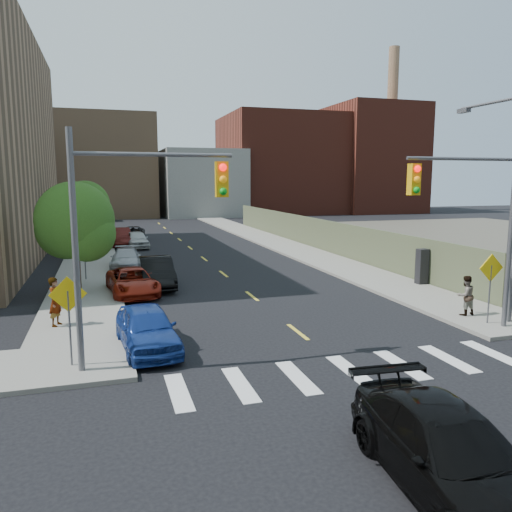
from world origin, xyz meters
TOP-DOWN VIEW (x-y plane):
  - ground at (0.00, 0.00)m, footprint 160.00×160.00m
  - sidewalk_nw at (-7.75, 41.50)m, footprint 3.50×73.00m
  - sidewalk_ne at (7.75, 41.50)m, footprint 3.50×73.00m
  - fence_north at (9.60, 28.00)m, footprint 0.12×44.00m
  - gravel_lot at (28.00, 30.00)m, footprint 36.00×42.00m
  - bg_bldg_midwest at (-6.00, 72.00)m, footprint 14.00×16.00m
  - bg_bldg_center at (8.00, 70.00)m, footprint 12.00×16.00m
  - bg_bldg_east at (22.00, 72.00)m, footprint 18.00×18.00m
  - bg_bldg_fareast at (38.00, 70.00)m, footprint 14.00×16.00m
  - smokestack at (42.00, 70.00)m, footprint 1.80×1.80m
  - signal_nw at (-5.98, 6.00)m, footprint 4.59×0.30m
  - signal_ne at (5.98, 6.00)m, footprint 4.59×0.30m
  - streetlight_ne at (8.20, 6.90)m, footprint 0.25×3.70m
  - warn_sign_nw at (-7.80, 6.50)m, footprint 1.06×0.06m
  - warn_sign_ne at (7.20, 6.50)m, footprint 1.06×0.06m
  - warn_sign_midwest at (-7.80, 20.00)m, footprint 1.06×0.06m
  - tree_west_near at (-8.00, 16.05)m, footprint 3.66×3.64m
  - tree_west_far at (-8.00, 31.05)m, footprint 3.66×3.64m
  - parked_car_blue at (-5.50, 7.67)m, footprint 2.11×4.46m
  - parked_car_black at (-4.20, 17.50)m, footprint 1.68×4.74m
  - parked_car_red at (-5.50, 16.04)m, footprint 2.60×4.86m
  - parked_car_silver at (-5.50, 23.49)m, footprint 2.20×4.56m
  - parked_car_white at (-4.20, 33.28)m, footprint 2.00×4.25m
  - parked_car_maroon at (-5.50, 34.55)m, footprint 2.03×4.86m
  - parked_car_grey at (-4.20, 38.66)m, footprint 2.54×4.74m
  - black_sedan at (-0.94, -1.66)m, footprint 2.48×5.30m
  - payphone at (9.20, 13.54)m, footprint 0.57×0.47m
  - pedestrian_west at (-8.57, 10.96)m, footprint 0.67×0.79m
  - pedestrian_east at (7.15, 7.72)m, footprint 0.81×0.64m

SIDE VIEW (x-z plane):
  - ground at x=0.00m, z-range 0.00..0.00m
  - gravel_lot at x=28.00m, z-range 0.00..0.06m
  - sidewalk_nw at x=-7.75m, z-range 0.00..0.15m
  - sidewalk_ne at x=7.75m, z-range 0.00..0.15m
  - parked_car_grey at x=-4.20m, z-range 0.00..1.27m
  - parked_car_silver at x=-5.50m, z-range 0.00..1.28m
  - parked_car_red at x=-5.50m, z-range 0.00..1.30m
  - parked_car_white at x=-4.20m, z-range 0.00..1.41m
  - parked_car_blue at x=-5.50m, z-range 0.00..1.47m
  - black_sedan at x=-0.94m, z-range 0.00..1.50m
  - parked_car_black at x=-4.20m, z-range 0.00..1.56m
  - parked_car_maroon at x=-5.50m, z-range 0.00..1.56m
  - pedestrian_east at x=7.15m, z-range 0.15..1.77m
  - payphone at x=9.20m, z-range 0.15..2.00m
  - pedestrian_west at x=-8.57m, z-range 0.15..2.00m
  - fence_north at x=9.60m, z-range 0.00..2.50m
  - warn_sign_nw at x=-7.80m, z-range 0.58..3.41m
  - warn_sign_ne at x=7.20m, z-range 0.58..3.41m
  - warn_sign_midwest at x=-7.80m, z-range 0.58..3.41m
  - tree_west_near at x=-8.00m, z-range 0.72..6.24m
  - tree_west_far at x=-8.00m, z-range 0.72..6.24m
  - signal_nw at x=-5.98m, z-range 1.03..8.03m
  - signal_ne at x=5.98m, z-range 1.03..8.03m
  - bg_bldg_center at x=8.00m, z-range 0.00..10.00m
  - streetlight_ne at x=8.20m, z-range 0.72..9.72m
  - bg_bldg_midwest at x=-6.00m, z-range 0.00..15.00m
  - bg_bldg_east at x=22.00m, z-range 0.00..16.00m
  - bg_bldg_fareast at x=38.00m, z-range 0.00..18.00m
  - smokestack at x=42.00m, z-range 0.00..28.00m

